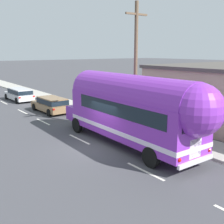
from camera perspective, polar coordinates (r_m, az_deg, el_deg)
ground_plane at (r=15.94m, az=-3.30°, el=-7.32°), size 300.00×300.00×0.00m
lane_markings at (r=28.20m, az=-13.83°, el=1.09°), size 3.73×80.00×0.01m
sidewalk_slab at (r=26.61m, az=-6.61°, el=0.85°), size 2.58×90.00×0.15m
utility_pole at (r=18.66m, az=4.90°, el=9.45°), size 1.80×0.24×8.50m
painted_bus at (r=15.43m, az=4.64°, el=0.88°), size 2.78×11.70×4.12m
car_lead at (r=25.29m, az=-12.44°, el=1.67°), size 1.97×4.57×1.37m
car_second at (r=32.22m, az=-18.56°, el=3.60°), size 1.94×4.85×1.37m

